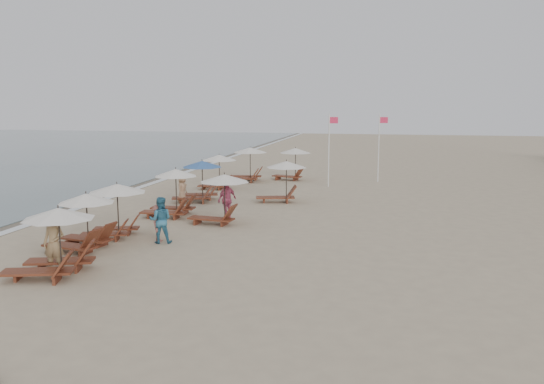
% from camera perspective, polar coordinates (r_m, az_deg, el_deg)
% --- Properties ---
extents(ground, '(160.00, 160.00, 0.00)m').
position_cam_1_polar(ground, '(18.96, -2.42, -7.51)').
color(ground, tan).
rests_on(ground, ground).
extents(wet_sand_band, '(3.20, 140.00, 0.01)m').
position_cam_1_polar(wet_sand_band, '(32.91, -19.32, -0.91)').
color(wet_sand_band, '#6B5E4C').
rests_on(wet_sand_band, ground).
extents(foam_line, '(0.50, 140.00, 0.02)m').
position_cam_1_polar(foam_line, '(32.25, -17.35, -0.99)').
color(foam_line, white).
rests_on(foam_line, ground).
extents(lounger_station_0, '(2.76, 2.60, 2.17)m').
position_cam_1_polar(lounger_station_0, '(19.07, -21.27, -4.90)').
color(lounger_station_0, brown).
rests_on(lounger_station_0, ground).
extents(lounger_station_1, '(2.58, 2.22, 2.11)m').
position_cam_1_polar(lounger_station_1, '(21.99, -18.69, -3.07)').
color(lounger_station_1, brown).
rests_on(lounger_station_1, ground).
extents(lounger_station_2, '(2.56, 2.33, 2.18)m').
position_cam_1_polar(lounger_station_2, '(23.59, -15.67, -1.61)').
color(lounger_station_2, brown).
rests_on(lounger_station_2, ground).
extents(lounger_station_3, '(2.62, 2.06, 2.27)m').
position_cam_1_polar(lounger_station_3, '(27.41, -10.19, -0.36)').
color(lounger_station_3, brown).
rests_on(lounger_station_3, ground).
extents(lounger_station_4, '(2.71, 2.58, 2.24)m').
position_cam_1_polar(lounger_station_4, '(31.29, -7.50, 0.94)').
color(lounger_station_4, brown).
rests_on(lounger_station_4, ground).
extents(lounger_station_5, '(2.41, 2.23, 2.14)m').
position_cam_1_polar(lounger_station_5, '(35.69, -5.60, 2.19)').
color(lounger_station_5, brown).
rests_on(lounger_station_5, ground).
extents(lounger_station_6, '(2.76, 2.36, 2.34)m').
position_cam_1_polar(lounger_station_6, '(38.89, -2.57, 2.75)').
color(lounger_station_6, brown).
rests_on(lounger_station_6, ground).
extents(inland_station_0, '(2.78, 2.24, 2.22)m').
position_cam_1_polar(inland_station_0, '(25.27, -5.43, -0.27)').
color(inland_station_0, brown).
rests_on(inland_station_0, ground).
extents(inland_station_1, '(2.83, 2.24, 2.22)m').
position_cam_1_polar(inland_station_1, '(30.76, 0.93, 1.41)').
color(inland_station_1, brown).
rests_on(inland_station_1, ground).
extents(inland_station_2, '(2.81, 2.24, 2.22)m').
position_cam_1_polar(inland_station_2, '(39.55, 1.98, 3.13)').
color(inland_station_2, brown).
rests_on(inland_station_2, ground).
extents(beachgoer_near, '(0.73, 0.52, 1.90)m').
position_cam_1_polar(beachgoer_near, '(19.35, -21.09, -4.87)').
color(beachgoer_near, '#9D7F55').
rests_on(beachgoer_near, ground).
extents(beachgoer_mid_a, '(1.03, 0.90, 1.81)m').
position_cam_1_polar(beachgoer_mid_a, '(22.26, -11.17, -2.79)').
color(beachgoer_mid_a, '#2D6A87').
rests_on(beachgoer_mid_a, ground).
extents(beachgoer_mid_b, '(0.66, 1.02, 1.50)m').
position_cam_1_polar(beachgoer_mid_b, '(22.50, -11.27, -3.07)').
color(beachgoer_mid_b, '#8F5248').
rests_on(beachgoer_mid_b, ground).
extents(beachgoer_far_a, '(0.92, 1.21, 1.90)m').
position_cam_1_polar(beachgoer_far_a, '(26.19, -4.55, -0.76)').
color(beachgoer_far_a, '#C54E73').
rests_on(beachgoer_far_a, ground).
extents(beachgoer_far_b, '(0.56, 0.79, 1.53)m').
position_cam_1_polar(beachgoer_far_b, '(30.96, -9.04, 0.33)').
color(beachgoer_far_b, '#A77D5A').
rests_on(beachgoer_far_b, ground).
extents(flag_pole_near, '(0.60, 0.08, 4.66)m').
position_cam_1_polar(flag_pole_near, '(36.40, 5.80, 4.56)').
color(flag_pole_near, silver).
rests_on(flag_pole_near, ground).
extents(flag_pole_far, '(0.60, 0.08, 4.60)m').
position_cam_1_polar(flag_pole_far, '(39.12, 10.75, 4.71)').
color(flag_pole_far, silver).
rests_on(flag_pole_far, ground).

